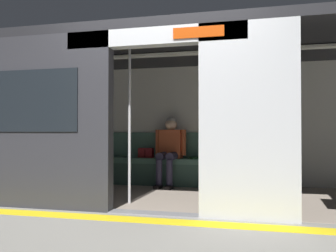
# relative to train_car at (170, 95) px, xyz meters

# --- Properties ---
(ground_plane) EXTENTS (60.00, 60.00, 0.00)m
(ground_plane) POSITION_rel_train_car_xyz_m (-0.08, 1.14, -1.48)
(ground_plane) COLOR gray
(platform_edge_strip) EXTENTS (8.00, 0.24, 0.01)m
(platform_edge_strip) POSITION_rel_train_car_xyz_m (-0.08, 1.44, -1.48)
(platform_edge_strip) COLOR yellow
(platform_edge_strip) RESTS_ON ground_plane
(train_car) EXTENTS (6.40, 2.60, 2.24)m
(train_car) POSITION_rel_train_car_xyz_m (0.00, 0.00, 0.00)
(train_car) COLOR silver
(train_car) RESTS_ON ground_plane
(bench_seat) EXTENTS (3.12, 0.44, 0.47)m
(bench_seat) POSITION_rel_train_car_xyz_m (-0.08, -0.94, -1.12)
(bench_seat) COLOR #4C7566
(bench_seat) RESTS_ON ground_plane
(person_seated) EXTENTS (0.55, 0.69, 1.20)m
(person_seated) POSITION_rel_train_car_xyz_m (0.20, -0.89, -0.79)
(person_seated) COLOR #CC5933
(person_seated) RESTS_ON ground_plane
(handbag) EXTENTS (0.26, 0.15, 0.17)m
(handbag) POSITION_rel_train_car_xyz_m (0.68, -1.03, -0.92)
(handbag) COLOR maroon
(handbag) RESTS_ON bench_seat
(book) EXTENTS (0.23, 0.26, 0.03)m
(book) POSITION_rel_train_car_xyz_m (-0.23, -0.96, -0.99)
(book) COLOR #33723F
(book) RESTS_ON bench_seat
(grab_pole_door) EXTENTS (0.04, 0.04, 2.10)m
(grab_pole_door) POSITION_rel_train_car_xyz_m (0.39, 0.66, -0.43)
(grab_pole_door) COLOR silver
(grab_pole_door) RESTS_ON ground_plane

